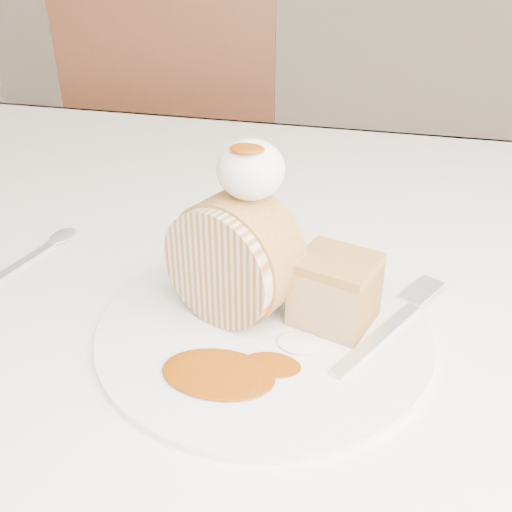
# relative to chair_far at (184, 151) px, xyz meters

# --- Properties ---
(table) EXTENTS (1.40, 0.90, 0.75)m
(table) POSITION_rel_chair_far_xyz_m (0.38, -0.72, 0.09)
(table) COLOR white
(table) RESTS_ON ground
(chair_far) EXTENTS (0.54, 0.54, 1.01)m
(chair_far) POSITION_rel_chair_far_xyz_m (0.00, 0.00, 0.00)
(chair_far) COLOR brown
(chair_far) RESTS_ON ground
(plate) EXTENTS (0.37, 0.37, 0.01)m
(plate) POSITION_rel_chair_far_xyz_m (0.43, -0.91, 0.18)
(plate) COLOR white
(plate) RESTS_ON table
(roulade_slice) EXTENTS (0.13, 0.10, 0.11)m
(roulade_slice) POSITION_rel_chair_far_xyz_m (0.40, -0.89, 0.24)
(roulade_slice) COLOR beige
(roulade_slice) RESTS_ON plate
(cake_chunk) EXTENTS (0.08, 0.08, 0.06)m
(cake_chunk) POSITION_rel_chair_far_xyz_m (0.49, -0.88, 0.21)
(cake_chunk) COLOR #AB7E40
(cake_chunk) RESTS_ON plate
(whipped_cream) EXTENTS (0.06, 0.06, 0.05)m
(whipped_cream) POSITION_rel_chair_far_xyz_m (0.41, -0.88, 0.32)
(whipped_cream) COLOR white
(whipped_cream) RESTS_ON roulade_slice
(caramel_drizzle) EXTENTS (0.03, 0.02, 0.01)m
(caramel_drizzle) POSITION_rel_chair_far_xyz_m (0.41, -0.89, 0.35)
(caramel_drizzle) COLOR #873A05
(caramel_drizzle) RESTS_ON whipped_cream
(caramel_pool) EXTENTS (0.11, 0.09, 0.00)m
(caramel_pool) POSITION_rel_chair_far_xyz_m (0.41, -0.98, 0.19)
(caramel_pool) COLOR #873A05
(caramel_pool) RESTS_ON plate
(fork) EXTENTS (0.10, 0.17, 0.00)m
(fork) POSITION_rel_chair_far_xyz_m (0.53, -0.90, 0.18)
(fork) COLOR silver
(fork) RESTS_ON plate
(spoon) EXTENTS (0.05, 0.15, 0.00)m
(spoon) POSITION_rel_chair_far_xyz_m (0.14, -0.87, 0.18)
(spoon) COLOR silver
(spoon) RESTS_ON table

